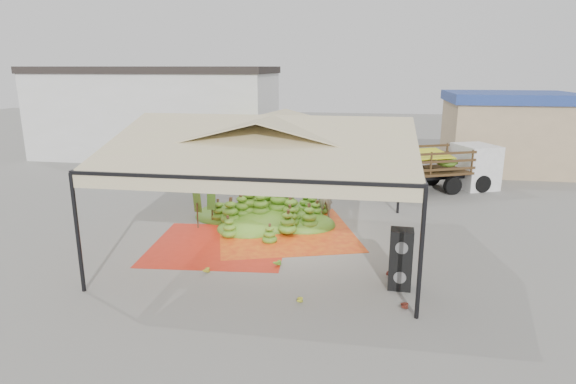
% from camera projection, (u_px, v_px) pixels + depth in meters
% --- Properties ---
extents(ground, '(90.00, 90.00, 0.00)m').
position_uv_depth(ground, '(274.00, 244.00, 15.08)').
color(ground, slate).
rests_on(ground, ground).
extents(canopy_tent, '(8.10, 8.10, 4.00)m').
position_uv_depth(canopy_tent, '(273.00, 139.00, 14.25)').
color(canopy_tent, black).
rests_on(canopy_tent, ground).
extents(building_white, '(14.30, 6.30, 5.40)m').
position_uv_depth(building_white, '(157.00, 112.00, 29.35)').
color(building_white, silver).
rests_on(building_white, ground).
extents(building_tan, '(6.30, 5.30, 4.10)m').
position_uv_depth(building_tan, '(507.00, 131.00, 25.36)').
color(building_tan, tan).
rests_on(building_tan, ground).
extents(tarp_left, '(4.43, 4.25, 0.01)m').
position_uv_depth(tarp_left, '(219.00, 245.00, 14.96)').
color(tarp_left, red).
rests_on(tarp_left, ground).
extents(tarp_right, '(5.61, 5.75, 0.01)m').
position_uv_depth(tarp_right, '(285.00, 231.00, 16.24)').
color(tarp_right, orange).
rests_on(tarp_right, ground).
extents(banana_heap, '(6.38, 5.67, 1.17)m').
position_uv_depth(banana_heap, '(266.00, 205.00, 17.14)').
color(banana_heap, '#466F17').
rests_on(banana_heap, ground).
extents(hand_yellow_a, '(0.41, 0.35, 0.17)m').
position_uv_depth(hand_yellow_a, '(297.00, 299.00, 11.32)').
color(hand_yellow_a, yellow).
rests_on(hand_yellow_a, ground).
extents(hand_yellow_b, '(0.48, 0.41, 0.20)m').
position_uv_depth(hand_yellow_b, '(203.00, 269.00, 12.96)').
color(hand_yellow_b, gold).
rests_on(hand_yellow_b, ground).
extents(hand_red_a, '(0.46, 0.38, 0.20)m').
position_uv_depth(hand_red_a, '(401.00, 304.00, 11.03)').
color(hand_red_a, '#592214').
rests_on(hand_red_a, ground).
extents(hand_red_b, '(0.49, 0.41, 0.21)m').
position_uv_depth(hand_red_b, '(386.00, 272.00, 12.74)').
color(hand_red_b, maroon).
rests_on(hand_red_b, ground).
extents(hand_green, '(0.52, 0.46, 0.21)m').
position_uv_depth(hand_green, '(275.00, 261.00, 13.47)').
color(hand_green, '#3B801A').
rests_on(hand_green, ground).
extents(hanging_bunches, '(4.74, 0.24, 0.20)m').
position_uv_depth(hanging_bunches, '(304.00, 155.00, 15.44)').
color(hanging_bunches, '#406F17').
rests_on(hanging_bunches, ground).
extents(speaker_stack, '(0.58, 0.51, 1.54)m').
position_uv_depth(speaker_stack, '(401.00, 259.00, 11.88)').
color(speaker_stack, black).
rests_on(speaker_stack, ground).
extents(banana_leaves, '(0.96, 1.36, 3.70)m').
position_uv_depth(banana_leaves, '(202.00, 226.00, 16.74)').
color(banana_leaves, '#396B1C').
rests_on(banana_leaves, ground).
extents(vendor, '(0.69, 0.56, 1.65)m').
position_uv_depth(vendor, '(325.00, 196.00, 17.53)').
color(vendor, gray).
rests_on(vendor, ground).
extents(truck_left, '(6.65, 3.30, 2.18)m').
position_uv_depth(truck_left, '(258.00, 149.00, 24.39)').
color(truck_left, '#463317').
rests_on(truck_left, ground).
extents(truck_right, '(6.05, 4.11, 1.97)m').
position_uv_depth(truck_right, '(438.00, 163.00, 21.38)').
color(truck_right, '#452D17').
rests_on(truck_right, ground).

